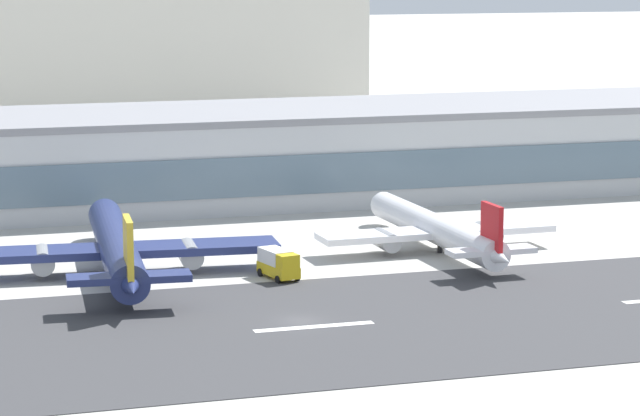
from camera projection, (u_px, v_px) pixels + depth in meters
name	position (u px, v px, depth m)	size (l,w,h in m)	color
ground_plane	(300.00, 322.00, 140.96)	(1400.00, 1400.00, 0.00)	#B2AFA8
runway_strip	(308.00, 328.00, 138.55)	(800.00, 39.97, 0.08)	#38383A
runway_centreline_dash_4	(314.00, 327.00, 138.73)	(12.00, 1.20, 0.01)	white
terminal_building	(207.00, 155.00, 209.94)	(220.89, 30.12, 13.26)	#B7BABC
distant_hotel_block	(32.00, 42.00, 293.50)	(133.05, 37.92, 35.94)	beige
airliner_gold_tail_gate_0	(117.00, 249.00, 160.47)	(36.94, 46.18, 9.64)	navy
airliner_red_tail_gate_1	(439.00, 231.00, 173.38)	(29.73, 40.06, 8.36)	white
service_box_truck_2	(278.00, 263.00, 159.33)	(3.75, 6.38, 3.25)	gold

